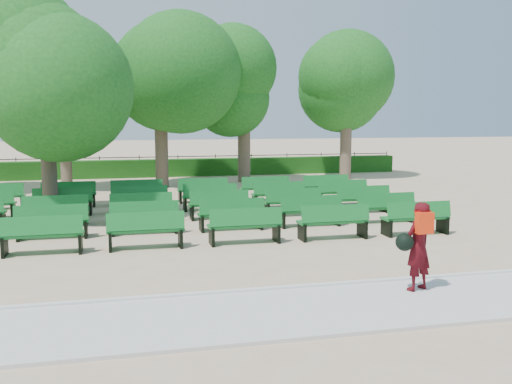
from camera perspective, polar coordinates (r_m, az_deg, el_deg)
ground at (r=16.19m, az=-6.16°, el=-3.57°), size 120.00×120.00×0.00m
paving at (r=9.14m, az=-0.04°, el=-12.21°), size 30.00×2.20×0.06m
curb at (r=10.19m, az=-1.57°, el=-9.97°), size 30.00×0.12×0.10m
hedge at (r=29.95m, az=-9.63°, el=2.37°), size 26.00×0.70×0.90m
fence at (r=30.39m, az=-9.66°, el=1.60°), size 26.00×0.10×1.02m
tree_line at (r=26.02m, az=-9.00°, el=0.62°), size 21.80×6.80×7.04m
bench_array at (r=17.33m, az=-7.54°, el=-2.54°), size 1.82×0.62×1.13m
tree_among at (r=18.53m, az=-20.39°, el=10.74°), size 4.69×4.69×6.42m
person at (r=10.45m, az=15.83°, el=-5.13°), size 0.79×0.57×1.58m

